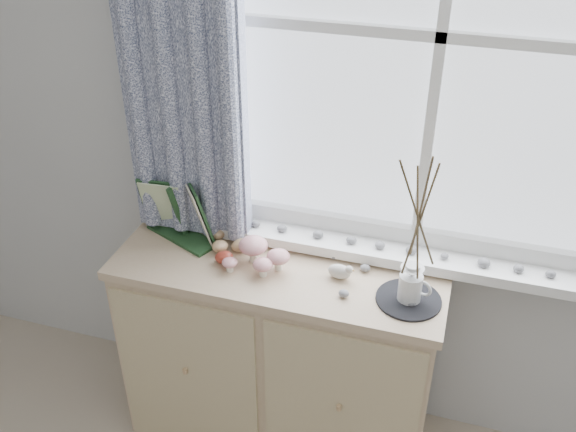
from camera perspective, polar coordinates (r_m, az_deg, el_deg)
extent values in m
cube|color=#B6B5B3|center=(2.23, 4.72, 7.82)|extent=(4.00, 0.04, 2.60)
cube|color=silver|center=(2.07, 13.55, 15.40)|extent=(1.30, 0.01, 1.40)
cube|color=white|center=(2.34, 11.00, -3.40)|extent=(1.45, 0.16, 0.04)
cube|color=#091234|center=(2.16, -9.86, 17.16)|extent=(0.44, 0.06, 1.61)
cube|color=tan|center=(2.58, -0.75, -12.32)|extent=(1.17, 0.43, 0.81)
cube|color=tan|center=(2.30, -0.83, -4.79)|extent=(1.20, 0.45, 0.03)
cube|color=beige|center=(2.52, -8.88, -14.18)|extent=(0.55, 0.01, 0.75)
cube|color=beige|center=(2.39, 4.57, -17.30)|extent=(0.55, 0.01, 0.75)
cylinder|color=white|center=(2.30, -3.09, -3.34)|extent=(0.03, 0.03, 0.07)
ellipsoid|color=#9A040A|center=(2.28, -3.12, -2.62)|extent=(0.10, 0.10, 0.06)
cylinder|color=white|center=(2.24, -2.24, -4.83)|extent=(0.03, 0.03, 0.05)
ellipsoid|color=#9A040A|center=(2.22, -2.25, -4.33)|extent=(0.07, 0.07, 0.04)
cylinder|color=white|center=(2.27, -5.19, -4.52)|extent=(0.03, 0.03, 0.04)
ellipsoid|color=#9A040A|center=(2.26, -5.22, -4.15)|extent=(0.06, 0.06, 0.03)
cylinder|color=white|center=(2.26, -0.87, -4.21)|extent=(0.03, 0.03, 0.05)
ellipsoid|color=#9A040A|center=(2.25, -0.87, -3.64)|extent=(0.08, 0.08, 0.05)
ellipsoid|color=tan|center=(2.36, -6.07, -2.68)|extent=(0.06, 0.04, 0.07)
ellipsoid|color=tan|center=(2.42, -6.32, -1.61)|extent=(0.06, 0.04, 0.07)
ellipsoid|color=maroon|center=(2.30, -5.72, -3.67)|extent=(0.06, 0.04, 0.07)
ellipsoid|color=tan|center=(2.36, -4.22, -2.57)|extent=(0.06, 0.04, 0.07)
cylinder|color=black|center=(2.18, 10.66, -7.31)|extent=(0.22, 0.22, 0.01)
cylinder|color=silver|center=(2.15, 10.80, -6.25)|extent=(0.10, 0.10, 0.09)
cone|color=silver|center=(2.11, 10.97, -4.91)|extent=(0.08, 0.08, 0.03)
cylinder|color=silver|center=(2.10, 11.02, -4.53)|extent=(0.05, 0.05, 0.02)
torus|color=silver|center=(2.14, 11.96, -6.33)|extent=(0.06, 0.03, 0.06)
ellipsoid|color=gray|center=(2.16, 4.98, -6.89)|extent=(0.04, 0.03, 0.03)
ellipsoid|color=gray|center=(2.28, 6.86, -4.62)|extent=(0.04, 0.03, 0.03)
ellipsoid|color=gray|center=(2.15, 10.86, -7.57)|extent=(0.04, 0.03, 0.03)
ellipsoid|color=gray|center=(2.33, 4.16, -3.55)|extent=(0.04, 0.03, 0.03)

